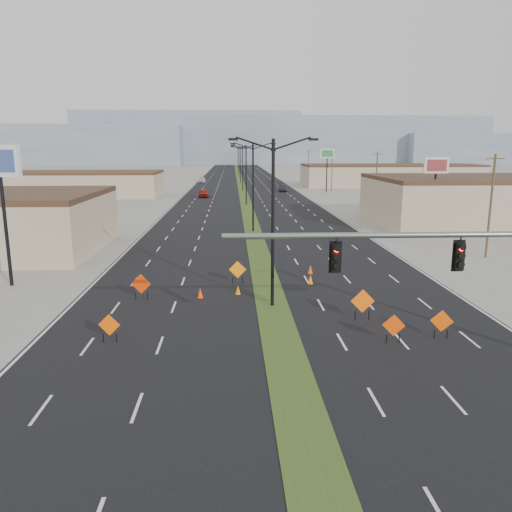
{
  "coord_description": "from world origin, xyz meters",
  "views": [
    {
      "loc": [
        -2.38,
        -17.11,
        9.45
      ],
      "look_at": [
        -1.01,
        11.74,
        3.2
      ],
      "focal_mm": 35.0,
      "sensor_mm": 36.0,
      "label": 1
    }
  ],
  "objects_px": {
    "construction_sign_1": "(141,285)",
    "cone_3": "(238,290)",
    "streetlight_1": "(253,185)",
    "streetlight_4": "(240,163)",
    "car_left": "(203,193)",
    "streetlight_6": "(238,159)",
    "construction_sign_4": "(394,326)",
    "streetlight_0": "(273,218)",
    "cone_0": "(200,293)",
    "streetlight_5": "(239,161)",
    "construction_sign_3": "(363,302)",
    "streetlight_2": "(246,173)",
    "construction_sign_0": "(109,326)",
    "car_far": "(202,180)",
    "pole_sign_east_far": "(327,157)",
    "signal_mast": "(503,266)",
    "streetlight_3": "(243,167)",
    "construction_sign_5": "(442,322)",
    "cone_2": "(310,269)",
    "pole_sign_east_near": "(436,171)",
    "construction_sign_2": "(238,270)",
    "car_mid": "(283,188)",
    "cone_1": "(310,280)"
  },
  "relations": [
    {
      "from": "streetlight_4",
      "to": "car_left",
      "type": "height_order",
      "value": "streetlight_4"
    },
    {
      "from": "streetlight_3",
      "to": "pole_sign_east_near",
      "type": "height_order",
      "value": "streetlight_3"
    },
    {
      "from": "car_left",
      "to": "cone_0",
      "type": "xyz_separation_m",
      "value": [
        3.56,
        -68.19,
        -0.48
      ]
    },
    {
      "from": "car_left",
      "to": "construction_sign_5",
      "type": "relative_size",
      "value": 3.16
    },
    {
      "from": "streetlight_1",
      "to": "cone_3",
      "type": "xyz_separation_m",
      "value": [
        -2.06,
        -25.42,
        -5.12
      ]
    },
    {
      "from": "car_far",
      "to": "streetlight_6",
      "type": "bearing_deg",
      "value": 78.58
    },
    {
      "from": "streetlight_5",
      "to": "construction_sign_3",
      "type": "height_order",
      "value": "streetlight_5"
    },
    {
      "from": "streetlight_0",
      "to": "cone_0",
      "type": "xyz_separation_m",
      "value": [
        -4.51,
        1.91,
        -5.09
      ]
    },
    {
      "from": "streetlight_6",
      "to": "streetlight_1",
      "type": "bearing_deg",
      "value": -90.0
    },
    {
      "from": "construction_sign_3",
      "to": "cone_1",
      "type": "xyz_separation_m",
      "value": [
        -1.73,
        7.7,
        -0.73
      ]
    },
    {
      "from": "streetlight_6",
      "to": "streetlight_4",
      "type": "bearing_deg",
      "value": -90.0
    },
    {
      "from": "streetlight_1",
      "to": "pole_sign_east_near",
      "type": "height_order",
      "value": "streetlight_1"
    },
    {
      "from": "cone_0",
      "to": "cone_3",
      "type": "relative_size",
      "value": 1.1
    },
    {
      "from": "streetlight_5",
      "to": "cone_0",
      "type": "xyz_separation_m",
      "value": [
        -4.51,
        -138.09,
        -5.09
      ]
    },
    {
      "from": "signal_mast",
      "to": "streetlight_0",
      "type": "xyz_separation_m",
      "value": [
        -8.56,
        10.0,
        0.63
      ]
    },
    {
      "from": "streetlight_6",
      "to": "construction_sign_4",
      "type": "bearing_deg",
      "value": -88.19
    },
    {
      "from": "construction_sign_2",
      "to": "construction_sign_5",
      "type": "height_order",
      "value": "construction_sign_2"
    },
    {
      "from": "signal_mast",
      "to": "construction_sign_5",
      "type": "distance_m",
      "value": 5.82
    },
    {
      "from": "construction_sign_0",
      "to": "construction_sign_2",
      "type": "xyz_separation_m",
      "value": [
        6.47,
        10.75,
        0.11
      ]
    },
    {
      "from": "cone_3",
      "to": "streetlight_2",
      "type": "bearing_deg",
      "value": 87.79
    },
    {
      "from": "streetlight_6",
      "to": "car_far",
      "type": "relative_size",
      "value": 2.1
    },
    {
      "from": "streetlight_5",
      "to": "streetlight_6",
      "type": "relative_size",
      "value": 1.0
    },
    {
      "from": "streetlight_1",
      "to": "car_far",
      "type": "height_order",
      "value": "streetlight_1"
    },
    {
      "from": "streetlight_4",
      "to": "construction_sign_1",
      "type": "distance_m",
      "value": 110.77
    },
    {
      "from": "streetlight_2",
      "to": "construction_sign_0",
      "type": "bearing_deg",
      "value": -97.9
    },
    {
      "from": "streetlight_1",
      "to": "cone_0",
      "type": "relative_size",
      "value": 15.46
    },
    {
      "from": "car_mid",
      "to": "car_far",
      "type": "bearing_deg",
      "value": 130.78
    },
    {
      "from": "streetlight_0",
      "to": "streetlight_5",
      "type": "distance_m",
      "value": 140.0
    },
    {
      "from": "signal_mast",
      "to": "streetlight_3",
      "type": "relative_size",
      "value": 1.63
    },
    {
      "from": "streetlight_1",
      "to": "construction_sign_2",
      "type": "height_order",
      "value": "streetlight_1"
    },
    {
      "from": "cone_2",
      "to": "streetlight_3",
      "type": "bearing_deg",
      "value": 92.68
    },
    {
      "from": "cone_0",
      "to": "cone_2",
      "type": "bearing_deg",
      "value": 36.54
    },
    {
      "from": "construction_sign_2",
      "to": "construction_sign_4",
      "type": "relative_size",
      "value": 1.12
    },
    {
      "from": "streetlight_1",
      "to": "construction_sign_3",
      "type": "xyz_separation_m",
      "value": [
        4.84,
        -30.79,
        -4.36
      ]
    },
    {
      "from": "streetlight_1",
      "to": "streetlight_4",
      "type": "bearing_deg",
      "value": 90.0
    },
    {
      "from": "streetlight_2",
      "to": "car_mid",
      "type": "height_order",
      "value": "streetlight_2"
    },
    {
      "from": "construction_sign_1",
      "to": "pole_sign_east_far",
      "type": "bearing_deg",
      "value": 79.49
    },
    {
      "from": "car_mid",
      "to": "cone_0",
      "type": "height_order",
      "value": "car_mid"
    },
    {
      "from": "streetlight_6",
      "to": "car_left",
      "type": "xyz_separation_m",
      "value": [
        -8.07,
        -97.91,
        -4.62
      ]
    },
    {
      "from": "construction_sign_1",
      "to": "cone_3",
      "type": "bearing_deg",
      "value": 16.91
    },
    {
      "from": "construction_sign_3",
      "to": "construction_sign_4",
      "type": "distance_m",
      "value": 3.48
    },
    {
      "from": "construction_sign_5",
      "to": "pole_sign_east_far",
      "type": "distance_m",
      "value": 87.44
    },
    {
      "from": "pole_sign_east_far",
      "to": "cone_0",
      "type": "bearing_deg",
      "value": -95.78
    },
    {
      "from": "construction_sign_4",
      "to": "construction_sign_5",
      "type": "relative_size",
      "value": 0.99
    },
    {
      "from": "streetlight_0",
      "to": "construction_sign_3",
      "type": "xyz_separation_m",
      "value": [
        4.84,
        -2.79,
        -4.36
      ]
    },
    {
      "from": "cone_0",
      "to": "cone_2",
      "type": "distance_m",
      "value": 10.05
    },
    {
      "from": "construction_sign_4",
      "to": "cone_0",
      "type": "bearing_deg",
      "value": 152.64
    },
    {
      "from": "cone_2",
      "to": "streetlight_4",
      "type": "bearing_deg",
      "value": 91.96
    },
    {
      "from": "streetlight_1",
      "to": "streetlight_3",
      "type": "relative_size",
      "value": 1.0
    },
    {
      "from": "construction_sign_5",
      "to": "cone_2",
      "type": "xyz_separation_m",
      "value": [
        -4.55,
        13.62,
        -0.54
      ]
    }
  ]
}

